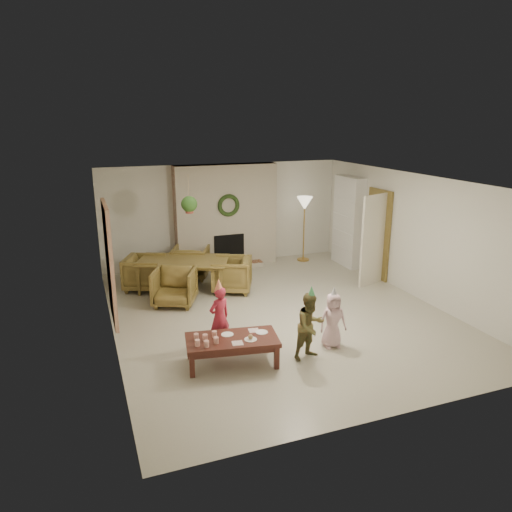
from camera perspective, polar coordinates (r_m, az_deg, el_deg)
name	(u,v)px	position (r m, az deg, el deg)	size (l,w,h in m)	color
floor	(278,313)	(9.14, 2.66, -6.81)	(7.00, 7.00, 0.00)	#B7B29E
ceiling	(280,181)	(8.48, 2.88, 8.94)	(7.00, 7.00, 0.00)	white
wall_back	(224,214)	(11.94, -3.87, 4.96)	(7.00, 7.00, 0.00)	silver
wall_front	(397,324)	(5.86, 16.46, -7.83)	(7.00, 7.00, 0.00)	silver
wall_left	(108,267)	(8.07, -17.22, -1.25)	(7.00, 7.00, 0.00)	silver
wall_right	(415,236)	(10.25, 18.38, 2.29)	(7.00, 7.00, 0.00)	silver
fireplace_mass	(226,216)	(11.75, -3.59, 4.78)	(2.50, 0.40, 2.50)	#572117
fireplace_hearth	(231,266)	(11.72, -2.99, -1.25)	(1.60, 0.30, 0.12)	brown
fireplace_firebox	(229,249)	(11.77, -3.27, 0.80)	(0.75, 0.12, 0.75)	black
fireplace_wreath	(229,205)	(11.48, -3.28, 6.04)	(0.54, 0.54, 0.10)	#1E3714
floor_lamp_base	(303,259)	(12.48, 5.63, -0.42)	(0.31, 0.31, 0.03)	gold
floor_lamp_post	(304,231)	(12.29, 5.73, 2.97)	(0.03, 0.03, 1.49)	gold
floor_lamp_shade	(305,203)	(12.15, 5.82, 6.27)	(0.40, 0.40, 0.33)	beige
bookshelf_carcass	(348,222)	(12.03, 10.94, 4.06)	(0.30, 1.00, 2.20)	white
bookshelf_shelf_a	(346,247)	(12.17, 10.70, 1.06)	(0.30, 0.92, 0.03)	white
bookshelf_shelf_b	(347,231)	(12.07, 10.80, 2.89)	(0.30, 0.92, 0.03)	white
bookshelf_shelf_c	(348,216)	(11.99, 10.90, 4.75)	(0.30, 0.92, 0.03)	white
bookshelf_shelf_d	(349,199)	(11.92, 11.00, 6.64)	(0.30, 0.92, 0.03)	white
books_row_lower	(349,243)	(12.00, 11.02, 1.52)	(0.20, 0.40, 0.24)	#AA1F2B
books_row_mid	(346,226)	(12.07, 10.63, 3.58)	(0.20, 0.44, 0.24)	#254D89
books_row_upper	(350,211)	(11.87, 11.10, 5.27)	(0.20, 0.36, 0.22)	gold
door_frame	(378,234)	(11.21, 14.34, 2.55)	(0.05, 0.86, 2.04)	brown
door_leaf	(373,240)	(10.70, 13.80, 1.83)	(0.05, 0.80, 2.00)	beige
curtain_panel	(110,263)	(8.27, -17.04, -0.83)	(0.06, 1.20, 2.00)	beige
dining_table	(183,275)	(10.32, -8.65, -2.27)	(1.89, 1.06, 0.67)	brown
dining_chair_near	(174,287)	(9.54, -9.69, -3.64)	(0.78, 0.81, 0.73)	brown
dining_chair_far	(191,262)	(11.09, -7.78, -0.74)	(0.78, 0.81, 0.73)	brown
dining_chair_left	(145,273)	(10.51, -13.10, -1.97)	(0.78, 0.81, 0.73)	brown
dining_chair_right	(232,275)	(10.15, -2.91, -2.22)	(0.78, 0.81, 0.73)	brown
hanging_plant_cord	(189,193)	(9.55, -8.02, 7.50)	(0.01, 0.01, 0.70)	tan
hanging_plant_pot	(189,210)	(9.61, -7.94, 5.43)	(0.16, 0.16, 0.12)	brown
hanging_plant_foliage	(189,204)	(9.59, -7.97, 6.14)	(0.32, 0.32, 0.32)	#244C19
coffee_table_top	(232,340)	(7.22, -2.87, -9.95)	(1.36, 0.68, 0.06)	#4D2319
coffee_table_apron	(232,344)	(7.26, -2.87, -10.47)	(1.26, 0.58, 0.08)	#4D2319
coffee_leg_fl	(192,366)	(7.02, -7.63, -12.83)	(0.07, 0.07, 0.36)	#4D2319
coffee_leg_fr	(277,358)	(7.18, 2.47, -11.99)	(0.07, 0.07, 0.36)	#4D2319
coffee_leg_bl	(190,348)	(7.51, -7.92, -10.80)	(0.07, 0.07, 0.36)	#4D2319
coffee_leg_br	(268,341)	(7.66, 1.48, -10.08)	(0.07, 0.07, 0.36)	#4D2319
cup_a	(197,343)	(7.00, -7.00, -10.24)	(0.07, 0.07, 0.09)	white
cup_b	(196,337)	(7.19, -7.13, -9.51)	(0.07, 0.07, 0.09)	white
cup_c	(206,344)	(6.96, -5.92, -10.36)	(0.07, 0.07, 0.09)	white
cup_d	(205,337)	(7.15, -6.08, -9.62)	(0.07, 0.07, 0.09)	white
cup_e	(216,340)	(7.05, -4.78, -9.98)	(0.07, 0.07, 0.09)	white
cup_f	(214,334)	(7.24, -4.98, -9.26)	(0.07, 0.07, 0.09)	white
plate_a	(227,334)	(7.31, -3.44, -9.31)	(0.19, 0.19, 0.01)	white
plate_b	(251,339)	(7.15, -0.65, -9.89)	(0.19, 0.19, 0.01)	white
plate_c	(262,332)	(7.38, 0.67, -9.05)	(0.19, 0.19, 0.01)	white
food_scoop	(251,337)	(7.14, -0.65, -9.60)	(0.07, 0.07, 0.07)	tan
napkin_left	(237,343)	(7.05, -2.22, -10.33)	(0.16, 0.16, 0.01)	#DEA5A4
napkin_right	(254,330)	(7.43, -0.27, -8.86)	(0.16, 0.16, 0.01)	#DEA5A4
child_red	(219,318)	(7.67, -4.37, -7.34)	(0.38, 0.25, 1.03)	#B4263B
party_hat_red	(219,285)	(7.46, -4.46, -3.41)	(0.14, 0.14, 0.19)	#F8C652
child_plaid	(310,326)	(7.38, 6.49, -8.28)	(0.51, 0.40, 1.05)	brown
party_hat_plaid	(312,291)	(7.17, 6.63, -4.18)	(0.12, 0.12, 0.17)	#4BAF66
child_pink	(333,320)	(7.80, 9.13, -7.56)	(0.44, 0.29, 0.91)	beige
party_hat_pink	(334,291)	(7.62, 9.29, -4.19)	(0.12, 0.12, 0.16)	#AEADB4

